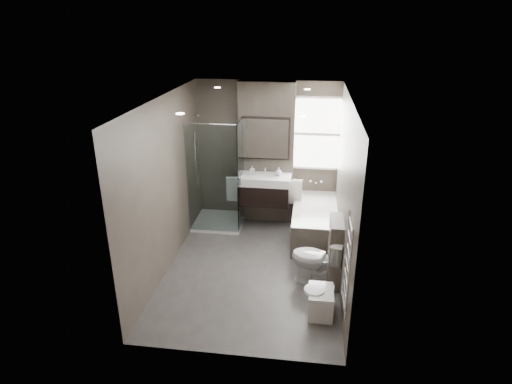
% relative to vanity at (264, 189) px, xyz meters
% --- Properties ---
extents(room, '(2.70, 3.90, 2.70)m').
position_rel_vanity_xyz_m(room, '(0.00, -1.43, 0.56)').
color(room, '#494543').
rests_on(room, ground).
extents(vanity_pier, '(1.00, 0.25, 2.60)m').
position_rel_vanity_xyz_m(vanity_pier, '(0.00, 0.35, 0.56)').
color(vanity_pier, '#4E463E').
rests_on(vanity_pier, ground).
extents(vanity, '(0.95, 0.47, 0.66)m').
position_rel_vanity_xyz_m(vanity, '(0.00, 0.00, 0.00)').
color(vanity, black).
rests_on(vanity, vanity_pier).
extents(mirror_cabinet, '(0.86, 0.08, 0.76)m').
position_rel_vanity_xyz_m(mirror_cabinet, '(0.00, 0.19, 0.89)').
color(mirror_cabinet, black).
rests_on(mirror_cabinet, vanity_pier).
extents(towel_left, '(0.24, 0.06, 0.44)m').
position_rel_vanity_xyz_m(towel_left, '(-0.56, -0.02, -0.02)').
color(towel_left, silver).
rests_on(towel_left, vanity_pier).
extents(towel_right, '(0.24, 0.06, 0.44)m').
position_rel_vanity_xyz_m(towel_right, '(0.56, -0.02, -0.02)').
color(towel_right, silver).
rests_on(towel_right, vanity_pier).
extents(shower_enclosure, '(0.90, 0.90, 2.00)m').
position_rel_vanity_xyz_m(shower_enclosure, '(-0.75, -0.08, -0.25)').
color(shower_enclosure, white).
rests_on(shower_enclosure, ground).
extents(bathtub, '(0.75, 1.60, 0.57)m').
position_rel_vanity_xyz_m(bathtub, '(0.92, -0.33, -0.43)').
color(bathtub, '#4E463E').
rests_on(bathtub, ground).
extents(window, '(0.98, 0.06, 1.33)m').
position_rel_vanity_xyz_m(window, '(0.90, 0.45, 0.93)').
color(window, white).
rests_on(window, room).
extents(toilet, '(0.85, 0.61, 0.77)m').
position_rel_vanity_xyz_m(toilet, '(0.97, -1.72, -0.35)').
color(toilet, white).
rests_on(toilet, ground).
extents(cistern_box, '(0.19, 0.55, 1.00)m').
position_rel_vanity_xyz_m(cistern_box, '(1.21, -1.68, -0.24)').
color(cistern_box, '#4E463E').
rests_on(cistern_box, ground).
extents(bidet, '(0.39, 0.44, 0.46)m').
position_rel_vanity_xyz_m(bidet, '(1.01, -2.44, -0.55)').
color(bidet, white).
rests_on(bidet, ground).
extents(towel_radiator, '(0.03, 0.49, 1.10)m').
position_rel_vanity_xyz_m(towel_radiator, '(1.25, -3.03, 0.38)').
color(towel_radiator, silver).
rests_on(towel_radiator, room).
extents(soap_bottle_a, '(0.07, 0.08, 0.17)m').
position_rel_vanity_xyz_m(soap_bottle_a, '(-0.22, 0.02, 0.34)').
color(soap_bottle_a, white).
rests_on(soap_bottle_a, vanity).
extents(soap_bottle_b, '(0.12, 0.12, 0.15)m').
position_rel_vanity_xyz_m(soap_bottle_b, '(0.25, 0.03, 0.34)').
color(soap_bottle_b, white).
rests_on(soap_bottle_b, vanity).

